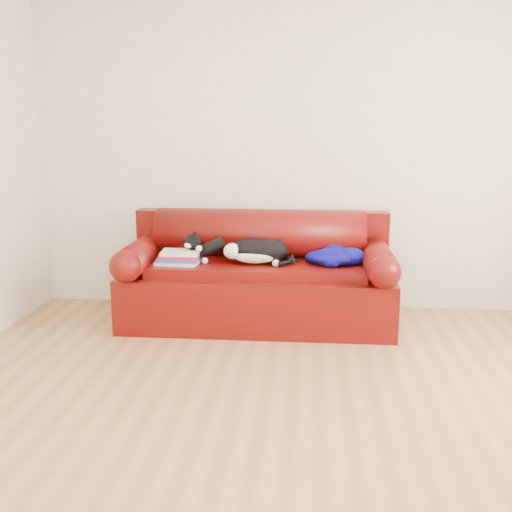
{
  "coord_description": "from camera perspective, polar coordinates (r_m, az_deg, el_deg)",
  "views": [
    {
      "loc": [
        0.08,
        -3.08,
        1.54
      ],
      "look_at": [
        -0.32,
        1.35,
        0.57
      ],
      "focal_mm": 42.0,
      "sensor_mm": 36.0,
      "label": 1
    }
  ],
  "objects": [
    {
      "name": "ground",
      "position": [
        3.45,
        3.38,
        -14.32
      ],
      "size": [
        4.5,
        4.5,
        0.0
      ],
      "primitive_type": "plane",
      "color": "olive",
      "rests_on": "ground"
    },
    {
      "name": "sofa_back",
      "position": [
        4.94,
        0.4,
        0.59
      ],
      "size": [
        2.1,
        1.01,
        0.88
      ],
      "color": "#380A02",
      "rests_on": "ground"
    },
    {
      "name": "sofa_base",
      "position": [
        4.77,
        0.15,
        -3.58
      ],
      "size": [
        2.1,
        0.9,
        0.5
      ],
      "color": "#380A02",
      "rests_on": "ground"
    },
    {
      "name": "room_shell",
      "position": [
        3.1,
        6.15,
        14.52
      ],
      "size": [
        4.52,
        4.02,
        2.61
      ],
      "color": "beige",
      "rests_on": "ground"
    },
    {
      "name": "blanket",
      "position": [
        4.66,
        7.45,
        0.0
      ],
      "size": [
        0.51,
        0.41,
        0.14
      ],
      "rotation": [
        0.0,
        0.0,
        0.22
      ],
      "color": "#0A024E",
      "rests_on": "sofa_base"
    },
    {
      "name": "book_stack",
      "position": [
        4.66,
        -7.28,
        -0.12
      ],
      "size": [
        0.34,
        0.27,
        0.1
      ],
      "rotation": [
        0.0,
        0.0,
        -0.02
      ],
      "color": "beige",
      "rests_on": "sofa_base"
    },
    {
      "name": "cat",
      "position": [
        4.61,
        -0.05,
        0.45
      ],
      "size": [
        0.71,
        0.34,
        0.25
      ],
      "rotation": [
        0.0,
        0.0,
        0.18
      ],
      "color": "black",
      "rests_on": "sofa_base"
    }
  ]
}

